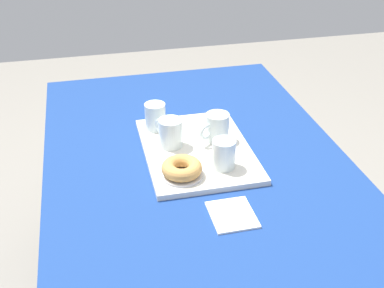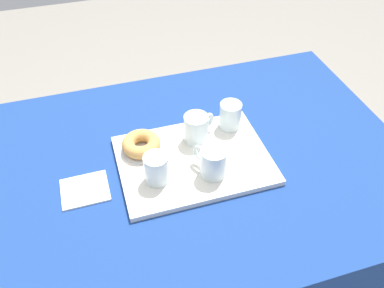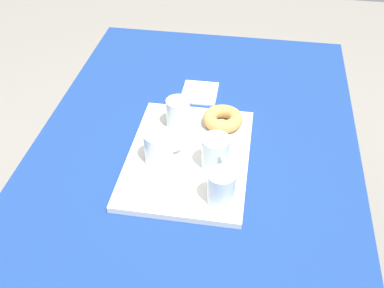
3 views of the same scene
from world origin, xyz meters
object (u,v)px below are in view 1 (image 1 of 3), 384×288
object	(u,v)px
donut_plate_left	(182,175)
paper_napkin	(232,215)
tea_mug_left	(217,128)
dining_table	(197,183)
water_glass_far	(224,155)
sugar_donut_left	(182,168)
water_glass_near	(155,117)
tea_mug_right	(170,133)
serving_tray	(197,150)

from	to	relation	value
donut_plate_left	paper_napkin	world-z (taller)	donut_plate_left
tea_mug_left	donut_plate_left	xyz separation A→B (m)	(-0.18, 0.15, -0.04)
dining_table	water_glass_far	size ratio (longest dim) A/B	15.84
sugar_donut_left	paper_napkin	xyz separation A→B (m)	(-0.19, -0.10, -0.04)
water_glass_near	tea_mug_left	bearing A→B (deg)	-123.93
tea_mug_right	sugar_donut_left	world-z (taller)	tea_mug_right
tea_mug_right	water_glass_near	size ratio (longest dim) A/B	1.21
tea_mug_left	donut_plate_left	bearing A→B (deg)	139.10
tea_mug_left	donut_plate_left	size ratio (longest dim) A/B	0.87
serving_tray	water_glass_far	bearing A→B (deg)	-157.67
donut_plate_left	tea_mug_left	bearing A→B (deg)	-40.90
dining_table	water_glass_near	world-z (taller)	water_glass_near
water_glass_near	water_glass_far	xyz separation A→B (m)	(-0.28, -0.16, -0.00)
donut_plate_left	paper_napkin	xyz separation A→B (m)	(-0.19, -0.10, -0.02)
serving_tray	tea_mug_left	world-z (taller)	tea_mug_left
sugar_donut_left	serving_tray	bearing A→B (deg)	-28.84
tea_mug_left	serving_tray	bearing A→B (deg)	114.41
sugar_donut_left	water_glass_far	bearing A→B (deg)	-82.22
water_glass_near	paper_napkin	distance (m)	0.50
tea_mug_left	water_glass_near	size ratio (longest dim) A/B	1.20
serving_tray	paper_napkin	size ratio (longest dim) A/B	3.39
donut_plate_left	sugar_donut_left	size ratio (longest dim) A/B	1.05
tea_mug_right	sugar_donut_left	size ratio (longest dim) A/B	0.92
donut_plate_left	water_glass_near	bearing A→B (deg)	5.30
tea_mug_left	dining_table	bearing A→B (deg)	132.31
tea_mug_right	sugar_donut_left	xyz separation A→B (m)	(-0.18, 0.00, -0.02)
serving_tray	tea_mug_right	xyz separation A→B (m)	(0.03, 0.08, 0.05)
tea_mug_left	sugar_donut_left	world-z (taller)	tea_mug_left
paper_napkin	water_glass_far	bearing A→B (deg)	-9.44
water_glass_near	donut_plate_left	xyz separation A→B (m)	(-0.30, -0.03, -0.04)
tea_mug_right	donut_plate_left	distance (m)	0.18
paper_napkin	sugar_donut_left	bearing A→B (deg)	27.25
donut_plate_left	paper_napkin	distance (m)	0.21
water_glass_far	donut_plate_left	size ratio (longest dim) A/B	0.72
dining_table	water_glass_near	bearing A→B (deg)	26.33
water_glass_near	dining_table	bearing A→B (deg)	-153.67
tea_mug_left	tea_mug_right	size ratio (longest dim) A/B	0.99
serving_tray	paper_napkin	bearing A→B (deg)	-176.98
tea_mug_right	serving_tray	bearing A→B (deg)	-112.62
dining_table	tea_mug_left	size ratio (longest dim) A/B	13.20
dining_table	sugar_donut_left	world-z (taller)	sugar_donut_left
water_glass_far	paper_napkin	world-z (taller)	water_glass_far
tea_mug_right	water_glass_far	world-z (taller)	tea_mug_right
water_glass_far	donut_plate_left	xyz separation A→B (m)	(-0.02, 0.13, -0.04)
serving_tray	water_glass_far	world-z (taller)	water_glass_far
donut_plate_left	dining_table	bearing A→B (deg)	-34.69
dining_table	tea_mug_left	xyz separation A→B (m)	(0.08, -0.08, 0.15)
donut_plate_left	sugar_donut_left	bearing A→B (deg)	0.00
paper_napkin	serving_tray	bearing A→B (deg)	3.02
tea_mug_left	donut_plate_left	world-z (taller)	tea_mug_left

